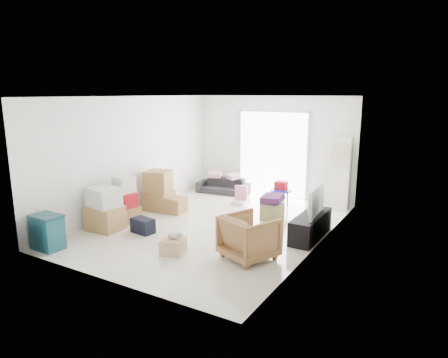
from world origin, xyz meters
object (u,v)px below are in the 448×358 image
sofa (223,183)px  armchair (249,235)px  television (311,211)px  tv_console (311,226)px  wood_crate (173,246)px  ottoman (272,212)px  ac_tower (341,173)px  storage_bins (47,232)px  kids_table (281,189)px

sofa → armchair: (2.69, -3.67, 0.13)m
sofa → television: bearing=-40.7°
tv_console → armchair: bearing=-111.1°
tv_console → wood_crate: (-1.84, -1.97, -0.10)m
sofa → armchair: size_ratio=1.75×
ottoman → wood_crate: (-0.75, -2.59, -0.07)m
television → armchair: 1.61m
armchair → ottoman: size_ratio=2.12×
ottoman → wood_crate: bearing=-106.2°
ac_tower → ottoman: size_ratio=4.43×
television → ottoman: bearing=56.3°
storage_bins → kids_table: size_ratio=0.99×
storage_bins → wood_crate: bearing=25.9°
kids_table → wood_crate: bearing=-97.9°
storage_bins → ottoman: (2.82, 3.59, -0.12)m
ac_tower → television: 2.35m
tv_console → television: bearing=90.0°
armchair → kids_table: 3.27m
wood_crate → television: bearing=47.0°
ottoman → wood_crate: ottoman is taller
ac_tower → storage_bins: ac_tower is taller
ac_tower → tv_console: (0.05, -2.32, -0.64)m
sofa → ottoman: bearing=-42.6°
kids_table → armchair: bearing=-76.7°
tv_console → wood_crate: bearing=-133.0°
ottoman → storage_bins: bearing=-128.1°
storage_bins → television: bearing=37.3°
television → sofa: bearing=52.2°
armchair → wood_crate: (-1.26, -0.47, -0.29)m
wood_crate → sofa: bearing=109.1°
armchair → ottoman: (-0.50, 2.11, -0.22)m
sofa → ottoman: size_ratio=3.71×
armchair → kids_table: size_ratio=1.29×
television → sofa: size_ratio=0.67×
tv_console → ottoman: size_ratio=3.54×
ac_tower → storage_bins: size_ratio=2.73×
storage_bins → kids_table: bearing=61.1°
ottoman → kids_table: 1.13m
tv_console → wood_crate: size_ratio=3.53×
television → ottoman: television is taller
sofa → storage_bins: bearing=-104.0°
tv_console → sofa: bearing=146.4°
armchair → wood_crate: bearing=43.3°
tv_console → kids_table: 2.16m
kids_table → wood_crate: kids_table is taller
television → kids_table: kids_table is taller
tv_console → wood_crate: 2.70m
armchair → kids_table: armchair is taller
sofa → storage_bins: storage_bins is taller
storage_bins → ac_tower: bearing=54.0°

